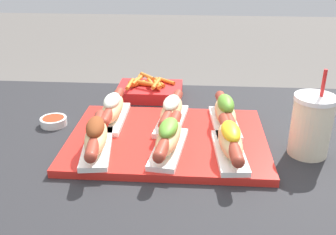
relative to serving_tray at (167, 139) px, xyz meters
name	(u,v)px	position (x,y,z in m)	size (l,w,h in m)	color
serving_tray	(167,139)	(0.00, 0.00, 0.00)	(0.47, 0.34, 0.02)	red
hot_dog_0	(96,136)	(-0.15, -0.08, 0.04)	(0.08, 0.22, 0.07)	white
hot_dog_1	(169,137)	(0.01, -0.07, 0.04)	(0.08, 0.23, 0.07)	white
hot_dog_2	(230,141)	(0.14, -0.08, 0.04)	(0.07, 0.23, 0.07)	white
hot_dog_3	(113,109)	(-0.15, 0.08, 0.04)	(0.06, 0.23, 0.07)	white
hot_dog_4	(171,111)	(0.00, 0.07, 0.04)	(0.08, 0.23, 0.07)	white
hot_dog_5	(225,112)	(0.14, 0.07, 0.04)	(0.08, 0.23, 0.08)	white
sauce_bowl	(54,121)	(-0.31, 0.08, 0.00)	(0.07, 0.07, 0.02)	white
drink_cup	(311,125)	(0.32, -0.03, 0.06)	(0.09, 0.09, 0.20)	beige
fries_basket	(150,90)	(-0.08, 0.30, 0.01)	(0.20, 0.15, 0.06)	red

